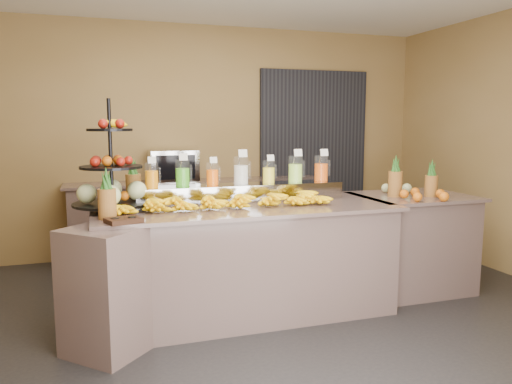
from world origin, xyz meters
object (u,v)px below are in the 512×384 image
condiment_caddy (124,220)px  right_fruit_pile (418,190)px  pitcher_tray (241,192)px  oven_warmer (173,166)px  fruit_stand (117,182)px  banana_heap (226,200)px

condiment_caddy → right_fruit_pile: size_ratio=0.51×
pitcher_tray → oven_warmer: 1.71m
pitcher_tray → condiment_caddy: bearing=-146.6°
pitcher_tray → right_fruit_pile: (1.59, -0.36, 0.00)m
right_fruit_pile → pitcher_tray: bearing=167.4°
fruit_stand → condiment_caddy: fruit_stand is taller
fruit_stand → condiment_caddy: 0.61m
condiment_caddy → fruit_stand: bearing=90.8°
oven_warmer → pitcher_tray: bearing=-79.1°
condiment_caddy → oven_warmer: bearing=73.2°
banana_heap → oven_warmer: bearing=93.5°
condiment_caddy → right_fruit_pile: 2.67m
pitcher_tray → condiment_caddy: pitcher_tray is taller
pitcher_tray → condiment_caddy: size_ratio=8.09×
pitcher_tray → fruit_stand: (-1.07, -0.12, 0.15)m
pitcher_tray → oven_warmer: (-0.34, 1.67, 0.11)m
banana_heap → fruit_stand: size_ratio=2.08×
right_fruit_pile → fruit_stand: bearing=174.9°
oven_warmer → right_fruit_pile: bearing=-47.0°
pitcher_tray → right_fruit_pile: size_ratio=4.10×
fruit_stand → oven_warmer: bearing=70.0°
right_fruit_pile → oven_warmer: 2.80m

